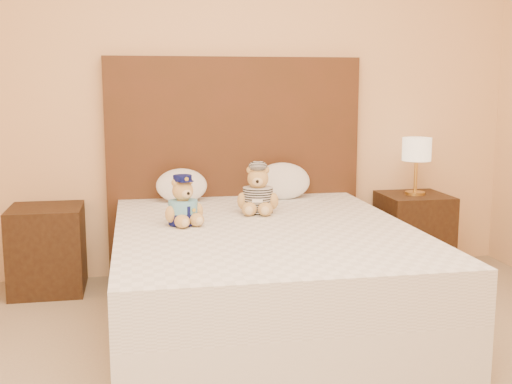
# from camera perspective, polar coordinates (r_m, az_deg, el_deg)

# --- Properties ---
(bed) EXTENTS (1.60, 2.00, 0.55)m
(bed) POSITION_cam_1_polar(r_m,az_deg,el_deg) (3.58, 0.69, -7.35)
(bed) COLOR white
(bed) RESTS_ON ground
(headboard) EXTENTS (1.75, 0.08, 1.50)m
(headboard) POSITION_cam_1_polar(r_m,az_deg,el_deg) (4.46, -1.89, 2.25)
(headboard) COLOR #4D2917
(headboard) RESTS_ON ground
(nightstand_left) EXTENTS (0.45, 0.45, 0.55)m
(nightstand_left) POSITION_cam_1_polar(r_m,az_deg,el_deg) (4.32, -18.05, -4.86)
(nightstand_left) COLOR #342110
(nightstand_left) RESTS_ON ground
(nightstand_right) EXTENTS (0.45, 0.45, 0.55)m
(nightstand_right) POSITION_cam_1_polar(r_m,az_deg,el_deg) (4.70, 13.81, -3.51)
(nightstand_right) COLOR #342110
(nightstand_right) RESTS_ON ground
(lamp) EXTENTS (0.20, 0.20, 0.40)m
(lamp) POSITION_cam_1_polar(r_m,az_deg,el_deg) (4.61, 14.09, 3.45)
(lamp) COLOR gold
(lamp) RESTS_ON nightstand_right
(teddy_police) EXTENTS (0.30, 0.30, 0.27)m
(teddy_police) POSITION_cam_1_polar(r_m,az_deg,el_deg) (3.55, -6.52, -0.74)
(teddy_police) COLOR tan
(teddy_police) RESTS_ON bed
(teddy_prisoner) EXTENTS (0.31, 0.30, 0.29)m
(teddy_prisoner) POSITION_cam_1_polar(r_m,az_deg,el_deg) (3.84, 0.17, 0.25)
(teddy_prisoner) COLOR tan
(teddy_prisoner) RESTS_ON bed
(pillow_left) EXTENTS (0.34, 0.22, 0.24)m
(pillow_left) POSITION_cam_1_polar(r_m,az_deg,el_deg) (4.25, -6.63, 0.72)
(pillow_left) COLOR white
(pillow_left) RESTS_ON bed
(pillow_right) EXTENTS (0.37, 0.24, 0.26)m
(pillow_right) POSITION_cam_1_polar(r_m,az_deg,el_deg) (4.35, 2.43, 1.15)
(pillow_right) COLOR white
(pillow_right) RESTS_ON bed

